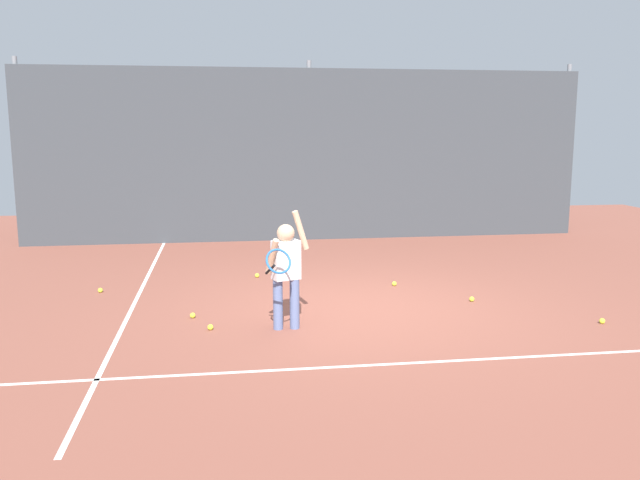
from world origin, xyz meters
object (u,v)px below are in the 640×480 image
tennis_ball_2 (602,321)px  tennis_ball_6 (257,275)px  tennis_ball_1 (394,284)px  tennis_ball_0 (210,327)px  tennis_ball_3 (100,290)px  tennis_player (286,267)px  tennis_ball_4 (472,299)px  tennis_ball_5 (193,315)px

tennis_ball_2 → tennis_ball_6: 4.90m
tennis_ball_1 → tennis_ball_2: same height
tennis_ball_0 → tennis_ball_6: size_ratio=1.00×
tennis_ball_2 → tennis_ball_6: (-3.87, 3.00, 0.00)m
tennis_ball_3 → tennis_ball_6: size_ratio=1.00×
tennis_ball_1 → tennis_ball_6: bearing=156.7°
tennis_player → tennis_ball_1: tennis_player is taller
tennis_ball_1 → tennis_ball_4: 1.27m
tennis_ball_3 → tennis_ball_6: same height
tennis_ball_3 → tennis_ball_4: same height
tennis_ball_1 → tennis_player: bearing=-133.6°
tennis_ball_1 → tennis_ball_5: bearing=-156.4°
tennis_player → tennis_ball_4: 2.76m
tennis_ball_2 → tennis_ball_3: size_ratio=1.00×
tennis_ball_1 → tennis_ball_6: (-1.94, 0.84, 0.00)m
tennis_ball_0 → tennis_player: bearing=-6.2°
tennis_player → tennis_ball_6: (-0.19, 2.67, -0.69)m
tennis_ball_0 → tennis_ball_4: bearing=12.5°
tennis_ball_0 → tennis_ball_4: same height
tennis_ball_5 → tennis_player: bearing=-29.5°
tennis_ball_2 → tennis_ball_5: bearing=168.9°
tennis_ball_1 → tennis_ball_3: (-4.14, 0.22, 0.00)m
tennis_ball_1 → tennis_ball_6: size_ratio=1.00×
tennis_ball_3 → tennis_ball_5: size_ratio=1.00×
tennis_ball_2 → tennis_ball_4: 1.64m
tennis_player → tennis_ball_3: size_ratio=20.46×
tennis_ball_2 → tennis_ball_1: bearing=131.7°
tennis_ball_3 → tennis_ball_0: bearing=-51.9°
tennis_ball_6 → tennis_ball_4: bearing=-33.8°
tennis_ball_4 → tennis_ball_6: (-2.73, 1.83, 0.00)m
tennis_ball_3 → tennis_ball_5: (1.32, -1.45, 0.00)m
tennis_ball_4 → tennis_ball_5: size_ratio=1.00×
tennis_player → tennis_ball_0: bearing=154.4°
tennis_ball_1 → tennis_ball_4: size_ratio=1.00×
tennis_player → tennis_ball_5: bearing=131.2°
tennis_ball_0 → tennis_ball_1: size_ratio=1.00×
tennis_player → tennis_ball_2: 3.76m
tennis_ball_5 → tennis_ball_0: bearing=-66.9°
tennis_ball_3 → tennis_ball_4: size_ratio=1.00×
tennis_ball_0 → tennis_ball_2: same height
tennis_ball_2 → tennis_ball_3: same height
tennis_ball_1 → tennis_ball_5: size_ratio=1.00×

